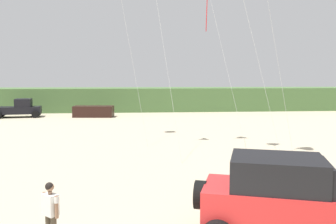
% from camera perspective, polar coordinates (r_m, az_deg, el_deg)
% --- Properties ---
extents(dune_ridge, '(90.00, 6.52, 2.90)m').
position_cam_1_polar(dune_ridge, '(46.75, -11.48, 2.01)').
color(dune_ridge, '#4C703D').
rests_on(dune_ridge, ground_plane).
extents(jeep, '(5.01, 3.60, 2.26)m').
position_cam_1_polar(jeep, '(9.91, 18.56, -12.89)').
color(jeep, red).
rests_on(jeep, ground_plane).
extents(person_watching, '(0.49, 0.47, 1.67)m').
position_cam_1_polar(person_watching, '(9.80, -18.25, -14.72)').
color(person_watching, '#8C664C').
rests_on(person_watching, ground_plane).
extents(distant_pickup, '(4.82, 2.97, 1.98)m').
position_cam_1_polar(distant_pickup, '(41.33, -22.63, 0.51)').
color(distant_pickup, black).
rests_on(distant_pickup, ground_plane).
extents(distant_sedan, '(4.35, 2.10, 1.20)m').
position_cam_1_polar(distant_sedan, '(39.28, -11.80, 0.09)').
color(distant_sedan, black).
rests_on(distant_sedan, ground_plane).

